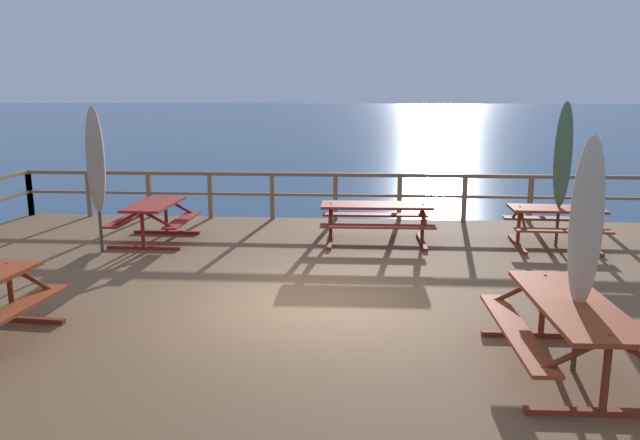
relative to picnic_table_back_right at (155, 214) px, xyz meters
name	(u,v)px	position (x,y,z in m)	size (l,w,h in m)	color
ground_plane	(315,360)	(3.45, -3.42, -1.40)	(600.00, 600.00, 0.00)	navy
wooden_deck	(315,332)	(3.45, -3.42, -0.97)	(15.00, 11.90, 0.85)	brown
railing_waterside_far	(336,188)	(3.45, 2.38, 0.18)	(14.80, 0.10, 1.09)	brown
picnic_table_back_right	(155,214)	(0.00, 0.00, 0.00)	(1.42, 1.69, 0.78)	maroon
picnic_table_back_left	(571,320)	(6.25, -5.32, 0.01)	(1.44, 2.20, 0.78)	#993819
picnic_table_mid_centre	(555,219)	(7.73, 0.10, 0.00)	(1.74, 1.45, 0.78)	#993819
picnic_table_mid_right	(377,214)	(4.36, 0.22, 0.01)	(2.18, 1.44, 0.78)	maroon
patio_umbrella_short_front	(96,160)	(-0.72, -0.86, 1.14)	(0.32, 0.32, 2.65)	#4C3828
patio_umbrella_tall_mid_right	(586,224)	(6.32, -5.30, 1.02)	(0.32, 0.32, 2.47)	#4C3828
patio_umbrella_short_mid	(563,155)	(7.79, 0.14, 1.19)	(0.32, 0.32, 2.74)	#4C3828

